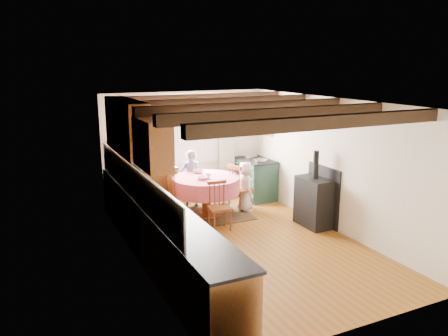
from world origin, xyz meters
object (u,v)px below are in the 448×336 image
chair_left (163,195)px  cast_iron_stove (315,189)px  dining_table (206,197)px  child_right (245,186)px  chair_right (240,187)px  cup (208,176)px  chair_near (220,206)px  aga_range (255,178)px  child_far (191,179)px

chair_left → cast_iron_stove: 2.87m
dining_table → child_right: size_ratio=1.29×
chair_right → cup: chair_right is taller
chair_near → child_right: child_right is taller
chair_near → cast_iron_stove: cast_iron_stove is taller
chair_right → aga_range: size_ratio=1.00×
chair_right → cast_iron_stove: (0.82, -1.38, 0.23)m
chair_near → dining_table: bearing=90.0°
aga_range → child_right: (-0.62, -0.68, 0.06)m
aga_range → child_far: child_far is taller
child_far → child_right: (0.94, -0.69, -0.11)m
aga_range → cup: aga_range is taller
chair_left → chair_right: size_ratio=1.04×
chair_left → chair_right: chair_left is taller
chair_left → aga_range: (2.35, 0.56, -0.06)m
child_far → cup: child_far is taller
dining_table → cup: bearing=-91.0°
chair_left → child_right: chair_left is taller
chair_left → child_right: 1.74m
dining_table → chair_left: chair_left is taller
child_far → aga_range: bearing=177.2°
cup → chair_left: bearing=166.8°
child_right → cast_iron_stove: bearing=-143.2°
child_far → cup: bearing=92.5°
chair_right → dining_table: bearing=76.5°
chair_right → child_right: child_right is taller
chair_left → cup: size_ratio=9.65×
child_right → cup: child_right is taller
child_right → cup: bearing=104.0°
child_right → cup: 0.93m
chair_near → cast_iron_stove: (1.67, -0.58, 0.27)m
aga_range → dining_table: bearing=-156.4°
chair_left → chair_right: (1.64, -0.08, -0.02)m
chair_near → cast_iron_stove: size_ratio=0.62×
cast_iron_stove → cup: 2.04m
chair_near → child_far: size_ratio=0.73×
chair_near → aga_range: size_ratio=0.91×
chair_left → child_far: size_ratio=0.83×
chair_right → aga_range: chair_right is taller
chair_left → cup: chair_left is taller
chair_near → chair_left: bearing=137.0°
child_right → cup: size_ratio=9.60×
child_far → child_right: 1.17m
child_far → child_right: size_ratio=1.21×
aga_range → child_far: bearing=179.8°
cast_iron_stove → child_right: 1.55m
dining_table → child_right: (0.87, -0.03, 0.11)m
chair_near → chair_left: size_ratio=0.87×
dining_table → cup: cup is taller
chair_right → aga_range: bearing=-61.9°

